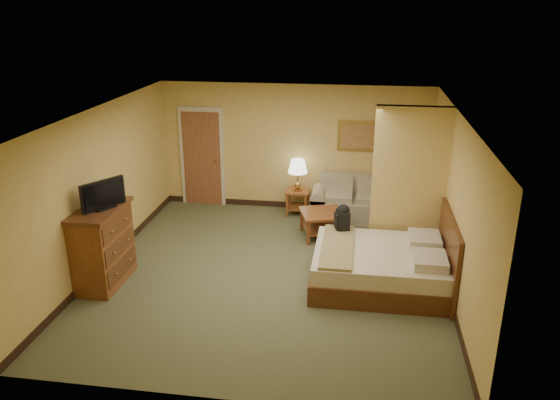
% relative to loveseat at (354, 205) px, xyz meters
% --- Properties ---
extents(floor, '(6.00, 6.00, 0.00)m').
position_rel_loveseat_xyz_m(floor, '(-1.27, -2.57, -0.28)').
color(floor, '#505537').
rests_on(floor, ground).
extents(ceiling, '(6.00, 6.00, 0.00)m').
position_rel_loveseat_xyz_m(ceiling, '(-1.27, -2.57, 2.32)').
color(ceiling, white).
rests_on(ceiling, back_wall).
extents(back_wall, '(5.50, 0.02, 2.60)m').
position_rel_loveseat_xyz_m(back_wall, '(-1.27, 0.43, 1.02)').
color(back_wall, '#D7B45C').
rests_on(back_wall, floor).
extents(left_wall, '(0.02, 6.00, 2.60)m').
position_rel_loveseat_xyz_m(left_wall, '(-4.02, -2.57, 1.02)').
color(left_wall, '#D7B45C').
rests_on(left_wall, floor).
extents(right_wall, '(0.02, 6.00, 2.60)m').
position_rel_loveseat_xyz_m(right_wall, '(1.48, -2.57, 1.02)').
color(right_wall, '#D7B45C').
rests_on(right_wall, floor).
extents(partition, '(1.20, 0.15, 2.60)m').
position_rel_loveseat_xyz_m(partition, '(0.88, -1.65, 1.02)').
color(partition, '#D7B45C').
rests_on(partition, floor).
extents(door, '(0.94, 0.16, 2.10)m').
position_rel_loveseat_xyz_m(door, '(-3.22, 0.39, 0.75)').
color(door, beige).
rests_on(door, floor).
extents(baseboard, '(5.50, 0.02, 0.12)m').
position_rel_loveseat_xyz_m(baseboard, '(-1.27, 0.42, -0.22)').
color(baseboard, black).
rests_on(baseboard, floor).
extents(loveseat, '(1.71, 0.80, 0.87)m').
position_rel_loveseat_xyz_m(loveseat, '(0.00, 0.00, 0.00)').
color(loveseat, tan).
rests_on(loveseat, floor).
extents(side_table, '(0.47, 0.47, 0.51)m').
position_rel_loveseat_xyz_m(side_table, '(-1.15, 0.08, 0.06)').
color(side_table, brown).
rests_on(side_table, floor).
extents(table_lamp, '(0.39, 0.39, 0.65)m').
position_rel_loveseat_xyz_m(table_lamp, '(-1.15, 0.08, 0.73)').
color(table_lamp, '#B58042').
rests_on(table_lamp, side_table).
extents(coffee_table, '(0.94, 0.94, 0.48)m').
position_rel_loveseat_xyz_m(coffee_table, '(-0.56, -0.99, 0.07)').
color(coffee_table, brown).
rests_on(coffee_table, floor).
extents(wall_picture, '(0.79, 0.04, 0.62)m').
position_rel_loveseat_xyz_m(wall_picture, '(-0.00, 0.40, 1.32)').
color(wall_picture, '#B78E3F').
rests_on(wall_picture, back_wall).
extents(dresser, '(0.61, 1.16, 1.24)m').
position_rel_loveseat_xyz_m(dresser, '(-3.74, -3.25, 0.35)').
color(dresser, brown).
rests_on(dresser, floor).
extents(tv, '(0.42, 0.64, 0.44)m').
position_rel_loveseat_xyz_m(tv, '(-3.64, -3.25, 1.17)').
color(tv, black).
rests_on(tv, dresser).
extents(bed, '(2.12, 1.80, 1.16)m').
position_rel_loveseat_xyz_m(bed, '(0.55, -2.67, 0.03)').
color(bed, '#4C2611').
rests_on(bed, floor).
extents(backpack, '(0.25, 0.31, 0.47)m').
position_rel_loveseat_xyz_m(backpack, '(-0.16, -2.01, 0.53)').
color(backpack, black).
rests_on(backpack, bed).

